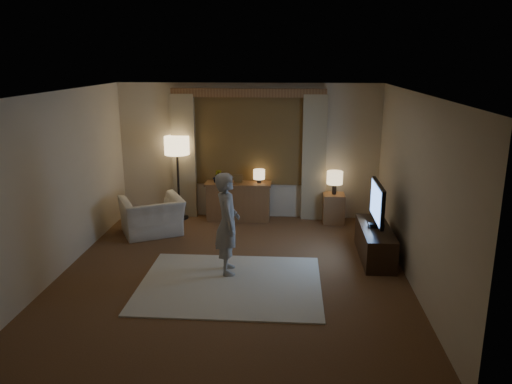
# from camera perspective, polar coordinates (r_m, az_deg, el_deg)

# --- Properties ---
(room) EXTENTS (5.04, 5.54, 2.64)m
(room) POSITION_cam_1_polar(r_m,az_deg,el_deg) (7.45, -2.29, 1.78)
(room) COLOR brown
(room) RESTS_ON ground
(rug) EXTENTS (2.50, 2.00, 0.02)m
(rug) POSITION_cam_1_polar(r_m,az_deg,el_deg) (7.05, -2.94, -10.45)
(rug) COLOR beige
(rug) RESTS_ON floor
(sideboard) EXTENTS (1.20, 0.40, 0.70)m
(sideboard) POSITION_cam_1_polar(r_m,az_deg,el_deg) (9.64, -2.02, -1.17)
(sideboard) COLOR brown
(sideboard) RESTS_ON floor
(picture_frame) EXTENTS (0.16, 0.02, 0.20)m
(picture_frame) POSITION_cam_1_polar(r_m,az_deg,el_deg) (9.52, -2.05, 1.43)
(picture_frame) COLOR brown
(picture_frame) RESTS_ON sideboard
(plant) EXTENTS (0.17, 0.13, 0.30)m
(plant) POSITION_cam_1_polar(r_m,az_deg,el_deg) (9.56, -4.44, 1.76)
(plant) COLOR #999999
(plant) RESTS_ON sideboard
(table_lamp_sideboard) EXTENTS (0.22, 0.22, 0.30)m
(table_lamp_sideboard) POSITION_cam_1_polar(r_m,az_deg,el_deg) (9.47, 0.36, 1.97)
(table_lamp_sideboard) COLOR black
(table_lamp_sideboard) RESTS_ON sideboard
(floor_lamp) EXTENTS (0.47, 0.47, 1.62)m
(floor_lamp) POSITION_cam_1_polar(r_m,az_deg,el_deg) (9.60, -9.02, 4.76)
(floor_lamp) COLOR black
(floor_lamp) RESTS_ON floor
(armchair) EXTENTS (1.32, 1.27, 0.67)m
(armchair) POSITION_cam_1_polar(r_m,az_deg,el_deg) (9.04, -11.79, -2.72)
(armchair) COLOR beige
(armchair) RESTS_ON floor
(side_table) EXTENTS (0.40, 0.40, 0.56)m
(side_table) POSITION_cam_1_polar(r_m,az_deg,el_deg) (9.59, 8.84, -1.86)
(side_table) COLOR brown
(side_table) RESTS_ON floor
(table_lamp_side) EXTENTS (0.30, 0.30, 0.44)m
(table_lamp_side) POSITION_cam_1_polar(r_m,az_deg,el_deg) (9.44, 8.99, 1.56)
(table_lamp_side) COLOR black
(table_lamp_side) RESTS_ON side_table
(tv_stand) EXTENTS (0.45, 1.40, 0.50)m
(tv_stand) POSITION_cam_1_polar(r_m,az_deg,el_deg) (8.06, 13.43, -5.64)
(tv_stand) COLOR black
(tv_stand) RESTS_ON floor
(tv) EXTENTS (0.24, 0.98, 0.71)m
(tv) POSITION_cam_1_polar(r_m,az_deg,el_deg) (7.86, 13.70, -1.28)
(tv) COLOR black
(tv) RESTS_ON tv_stand
(person) EXTENTS (0.45, 0.60, 1.48)m
(person) POSITION_cam_1_polar(r_m,az_deg,el_deg) (7.14, -3.29, -3.59)
(person) COLOR #9A968E
(person) RESTS_ON rug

